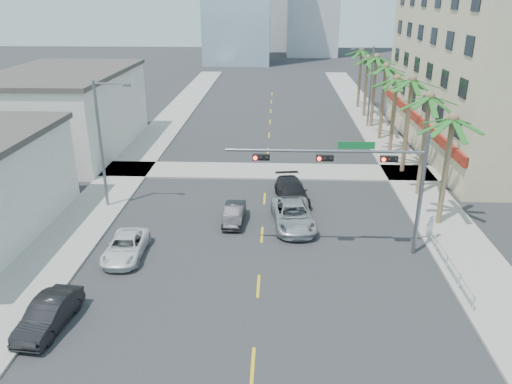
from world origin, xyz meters
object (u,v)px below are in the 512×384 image
Objects in this scene: traffic_signal_mast at (365,171)px; car_lane_center at (293,215)px; car_lane_right at (292,191)px; car_parked_mid at (49,314)px; pedestrian at (430,227)px; car_lane_left at (234,214)px; car_parked_far at (126,247)px.

car_lane_center is (-3.78, 3.46, -4.30)m from traffic_signal_mast.
car_lane_right is (-3.78, 7.71, -4.31)m from traffic_signal_mast.
car_lane_right is (11.40, 15.51, 0.06)m from car_parked_mid.
pedestrian is (4.52, 1.59, -4.10)m from traffic_signal_mast.
car_lane_left is 0.67× the size of car_lane_center.
pedestrian is at bearing -18.69° from car_lane_center.
car_lane_center is 3.39× the size of pedestrian.
car_lane_right is at bearing 40.88° from car_parked_far.
pedestrian is (18.10, 2.69, 0.34)m from car_parked_far.
car_parked_far is at bearing -17.40° from pedestrian.
car_lane_left is at bearing -36.25° from pedestrian.
pedestrian is (8.30, -1.87, 0.20)m from car_lane_center.
pedestrian is (8.30, -6.12, 0.21)m from car_lane_right.
car_lane_right is at bearing 83.99° from car_lane_center.
car_lane_right is at bearing -62.26° from pedestrian.
car_lane_right is (3.92, 3.88, 0.14)m from car_lane_left.
car_parked_far is at bearing -175.36° from traffic_signal_mast.
car_lane_left is (5.88, 4.93, -0.01)m from car_parked_far.
car_parked_far is 18.30m from pedestrian.
traffic_signal_mast is at bearing -48.41° from car_lane_center.
traffic_signal_mast reaches higher than pedestrian.
pedestrian reaches higher than car_parked_mid.
car_lane_center is 8.51m from pedestrian.
car_parked_mid is at bearing -0.37° from pedestrian.
car_lane_center is 1.07× the size of car_lane_right.
car_lane_right is at bearing 59.53° from car_parked_mid.
car_lane_center is at bearing -97.83° from car_lane_right.
pedestrian reaches higher than car_parked_far.
car_lane_right is (9.80, 8.81, 0.13)m from car_parked_far.
car_lane_right reaches higher than car_parked_far.
car_lane_left is at bearing 38.90° from car_parked_far.
car_lane_center reaches higher than car_parked_mid.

